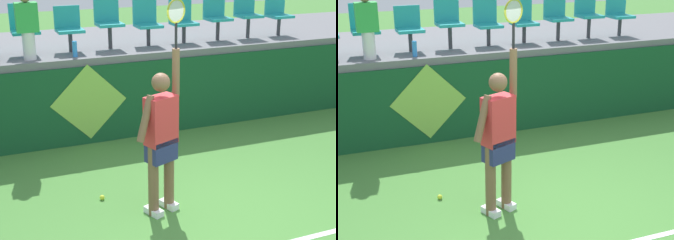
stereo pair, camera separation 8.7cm
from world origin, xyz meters
TOP-DOWN VIEW (x-y plane):
  - ground_plane at (0.00, 0.00)m, footprint 40.00×40.00m
  - court_back_wall at (0.00, 3.17)m, footprint 12.89×0.20m
  - spectator_platform at (0.00, 4.63)m, footprint 12.89×3.01m
  - tennis_player at (-0.63, 0.55)m, footprint 0.72×0.38m
  - tennis_ball at (-1.26, 1.10)m, footprint 0.07×0.07m
  - water_bottle at (-1.05, 3.34)m, footprint 0.08×0.08m
  - stadium_chair_2 at (-1.75, 3.83)m, footprint 0.44×0.42m
  - stadium_chair_3 at (-1.03, 3.83)m, footprint 0.44×0.42m
  - stadium_chair_4 at (-0.34, 3.83)m, footprint 0.44×0.42m
  - stadium_chair_5 at (0.37, 3.84)m, footprint 0.44×0.42m
  - stadium_chair_6 at (1.06, 3.83)m, footprint 0.44×0.42m
  - stadium_chair_7 at (1.75, 3.84)m, footprint 0.44×0.42m
  - stadium_chair_8 at (2.41, 3.84)m, footprint 0.44×0.42m
  - stadium_chair_9 at (3.10, 3.83)m, footprint 0.44×0.42m
  - spectator_1 at (-1.75, 3.42)m, footprint 0.34×0.20m
  - wall_signage_mount at (-0.92, 3.07)m, footprint 1.27×0.01m

SIDE VIEW (x-z plane):
  - ground_plane at x=0.00m, z-range 0.00..0.00m
  - wall_signage_mount at x=-0.92m, z-range -0.68..0.68m
  - tennis_ball at x=-1.26m, z-range 0.00..0.07m
  - court_back_wall at x=0.00m, z-range 0.00..1.32m
  - tennis_player at x=-0.63m, z-range -0.29..2.32m
  - spectator_platform at x=0.00m, z-range 1.32..1.44m
  - water_bottle at x=-1.05m, z-range 1.44..1.69m
  - stadium_chair_3 at x=-1.03m, z-range 1.48..2.23m
  - stadium_chair_6 at x=1.06m, z-range 1.47..2.28m
  - stadium_chair_5 at x=0.37m, z-range 1.47..2.30m
  - stadium_chair_9 at x=3.10m, z-range 1.48..2.30m
  - stadium_chair_2 at x=-1.75m, z-range 1.48..2.31m
  - stadium_chair_4 at x=-0.34m, z-range 1.50..2.34m
  - stadium_chair_7 at x=1.75m, z-range 1.48..2.37m
  - stadium_chair_8 at x=2.41m, z-range 1.49..2.41m
  - spectator_1 at x=-1.75m, z-range 1.46..2.52m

